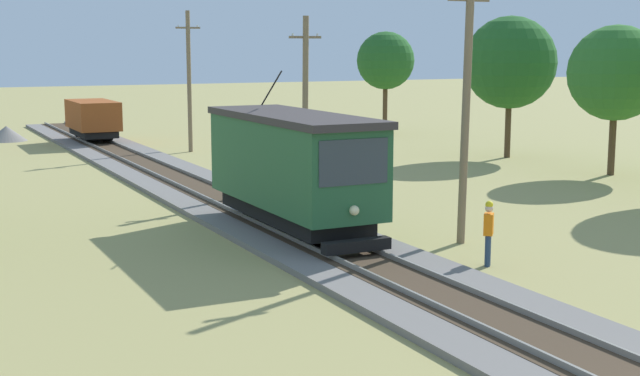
{
  "coord_description": "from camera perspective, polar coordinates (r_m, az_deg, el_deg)",
  "views": [
    {
      "loc": [
        -11.17,
        -7.78,
        5.82
      ],
      "look_at": [
        -0.01,
        14.83,
        1.77
      ],
      "focal_mm": 49.12,
      "sensor_mm": 36.0,
      "label": 1
    }
  ],
  "objects": [
    {
      "name": "red_tram",
      "position": [
        27.23,
        -1.79,
        1.47
      ],
      "size": [
        2.6,
        8.54,
        4.79
      ],
      "color": "#235633",
      "rests_on": "rail_right"
    },
    {
      "name": "freight_car",
      "position": [
        55.29,
        -14.58,
        4.41
      ],
      "size": [
        2.4,
        5.2,
        2.31
      ],
      "color": "#93471E",
      "rests_on": "rail_right"
    },
    {
      "name": "utility_pole_near_tram",
      "position": [
        26.08,
        9.49,
        5.4
      ],
      "size": [
        1.4,
        0.43,
        8.17
      ],
      "color": "#7A664C",
      "rests_on": "ground"
    },
    {
      "name": "utility_pole_mid",
      "position": [
        35.63,
        -0.97,
        5.62
      ],
      "size": [
        1.4,
        0.4,
        7.09
      ],
      "color": "#7A664C",
      "rests_on": "ground"
    },
    {
      "name": "utility_pole_far",
      "position": [
        49.74,
        -8.52,
        6.96
      ],
      "size": [
        1.4,
        0.25,
        7.85
      ],
      "color": "#7A664C",
      "rests_on": "ground"
    },
    {
      "name": "gravel_pile",
      "position": [
        58.66,
        -19.75,
        3.36
      ],
      "size": [
        2.51,
        2.51,
        0.95
      ],
      "primitive_type": "cone",
      "color": "gray",
      "rests_on": "ground"
    },
    {
      "name": "track_worker",
      "position": [
        23.89,
        10.92,
        -2.72
      ],
      "size": [
        0.43,
        0.44,
        1.78
      ],
      "rotation": [
        0.0,
        0.0,
        2.41
      ],
      "color": "navy",
      "rests_on": "ground"
    },
    {
      "name": "tree_left_near",
      "position": [
        42.28,
        18.71,
        7.1
      ],
      "size": [
        4.36,
        4.36,
        6.87
      ],
      "color": "#4C3823",
      "rests_on": "ground"
    },
    {
      "name": "tree_right_near",
      "position": [
        59.73,
        4.3,
        8.27
      ],
      "size": [
        3.89,
        3.89,
        6.91
      ],
      "color": "#4C3823",
      "rests_on": "ground"
    },
    {
      "name": "tree_left_far",
      "position": [
        47.67,
        12.28,
        7.99
      ],
      "size": [
        4.88,
        4.88,
        7.49
      ],
      "color": "#4C3823",
      "rests_on": "ground"
    }
  ]
}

